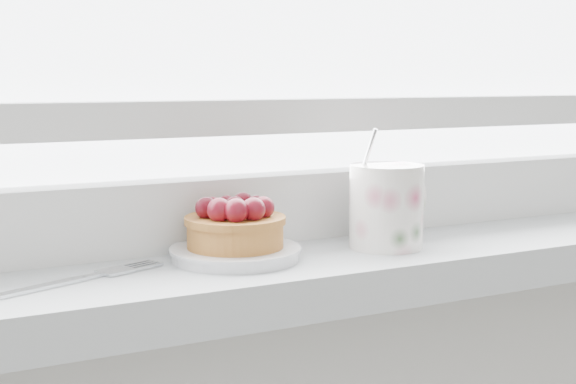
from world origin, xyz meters
TOP-DOWN VIEW (x-y plane):
  - saucer at (-0.03, 1.90)m, footprint 0.12×0.12m
  - raspberry_tart at (-0.03, 1.90)m, footprint 0.09×0.09m
  - floral_mug at (0.13, 1.88)m, footprint 0.11×0.10m
  - fork at (-0.19, 1.88)m, footprint 0.18×0.08m

SIDE VIEW (x-z plane):
  - fork at x=-0.19m, z-range 0.94..0.94m
  - saucer at x=-0.03m, z-range 0.94..0.95m
  - raspberry_tart at x=-0.03m, z-range 0.95..1.00m
  - floral_mug at x=0.13m, z-range 0.92..1.04m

